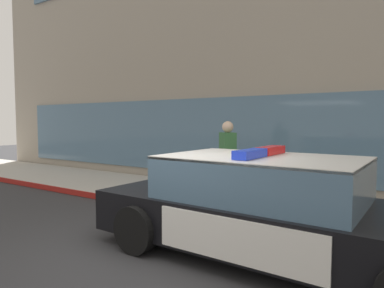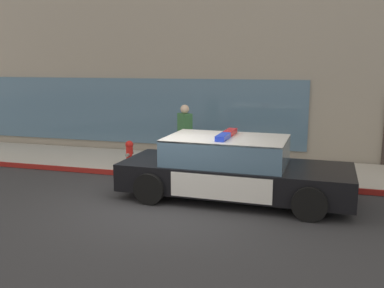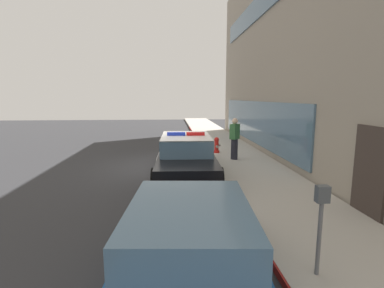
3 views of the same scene
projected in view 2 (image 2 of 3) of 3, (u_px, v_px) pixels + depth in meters
name	position (u px, v px, depth m)	size (l,w,h in m)	color
ground	(167.00, 203.00, 9.28)	(48.00, 48.00, 0.00)	#303033
sidewalk	(204.00, 166.00, 12.25)	(48.00, 2.66, 0.15)	#B2ADA3
curb_red_paint	(190.00, 178.00, 10.98)	(28.80, 0.04, 0.14)	maroon
storefront_building	(219.00, 16.00, 17.65)	(21.22, 10.06, 9.76)	gray
police_cruiser	(232.00, 169.00, 9.50)	(5.07, 2.21, 1.49)	black
fire_hydrant	(130.00, 154.00, 11.89)	(0.34, 0.39, 0.73)	red
pedestrian_on_sidewalk	(185.00, 135.00, 11.89)	(0.47, 0.46, 1.71)	#23232D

